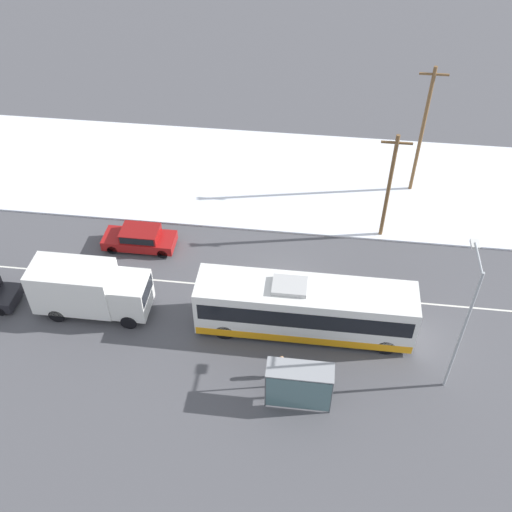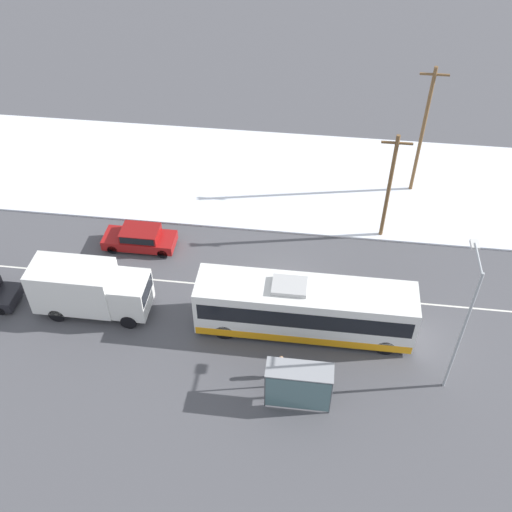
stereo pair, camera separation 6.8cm
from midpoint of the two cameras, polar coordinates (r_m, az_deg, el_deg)
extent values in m
plane|color=#4C4C51|center=(35.00, 2.24, -3.34)|extent=(120.00, 120.00, 0.00)
cube|color=silver|center=(43.65, 3.64, 7.37)|extent=(80.00, 12.20, 0.12)
cube|color=silver|center=(35.00, 2.24, -3.34)|extent=(60.00, 0.12, 0.00)
cube|color=white|center=(31.88, 4.61, -4.92)|extent=(11.52, 2.55, 2.82)
cube|color=black|center=(31.63, 4.65, -4.51)|extent=(11.06, 2.57, 1.07)
cube|color=orange|center=(32.73, 4.50, -6.29)|extent=(11.41, 2.57, 0.51)
cube|color=#B2B2B2|center=(30.79, 3.16, -2.86)|extent=(1.80, 1.40, 0.24)
cylinder|color=black|center=(32.30, 12.19, -8.41)|extent=(1.00, 0.28, 1.00)
cylinder|color=black|center=(33.79, 12.05, -5.45)|extent=(1.00, 0.28, 1.00)
cylinder|color=black|center=(32.29, -3.07, -7.17)|extent=(1.00, 0.28, 1.00)
cylinder|color=black|center=(33.78, -2.45, -4.26)|extent=(1.00, 0.28, 1.00)
cube|color=silver|center=(34.20, -17.00, -2.74)|extent=(4.45, 2.30, 2.64)
cube|color=silver|center=(33.35, -11.85, -3.63)|extent=(1.90, 2.18, 2.06)
cube|color=black|center=(32.81, -10.40, -3.29)|extent=(0.06, 1.96, 0.91)
cylinder|color=black|center=(33.48, -12.07, -6.15)|extent=(0.90, 0.26, 0.90)
cylinder|color=black|center=(34.77, -11.15, -3.66)|extent=(0.90, 0.26, 0.90)
cylinder|color=black|center=(34.86, -18.47, -5.36)|extent=(0.90, 0.26, 0.90)
cylinder|color=black|center=(36.10, -17.34, -3.00)|extent=(0.90, 0.26, 0.90)
cube|color=maroon|center=(38.15, -11.08, 1.47)|extent=(4.47, 1.80, 0.62)
cube|color=maroon|center=(37.74, -11.03, 2.14)|extent=(2.33, 1.66, 0.58)
cube|color=black|center=(37.73, -11.03, 2.15)|extent=(2.14, 1.69, 0.46)
cylinder|color=black|center=(38.20, -13.55, 0.62)|extent=(0.64, 0.22, 0.64)
cylinder|color=black|center=(39.30, -12.88, 2.15)|extent=(0.64, 0.22, 0.64)
cylinder|color=black|center=(37.30, -8.94, 0.24)|extent=(0.64, 0.22, 0.64)
cylinder|color=black|center=(38.43, -8.39, 1.81)|extent=(0.64, 0.22, 0.64)
cylinder|color=black|center=(36.41, -23.24, -4.79)|extent=(0.64, 0.22, 0.64)
cylinder|color=black|center=(37.33, -22.26, -3.05)|extent=(0.64, 0.22, 0.64)
cylinder|color=#23232D|center=(30.80, 2.11, -10.94)|extent=(0.11, 0.11, 0.72)
cylinder|color=#23232D|center=(30.79, 2.53, -10.97)|extent=(0.11, 0.11, 0.72)
cube|color=black|center=(30.27, 2.35, -10.21)|extent=(0.37, 0.20, 0.59)
sphere|color=tan|center=(29.94, 2.38, -9.72)|extent=(0.25, 0.25, 0.25)
cylinder|color=black|center=(30.30, 1.90, -10.21)|extent=(0.09, 0.09, 0.56)
cylinder|color=black|center=(30.29, 2.80, -10.29)|extent=(0.09, 0.09, 0.56)
cube|color=gray|center=(28.39, 4.17, -10.77)|extent=(3.19, 1.20, 0.06)
cube|color=slate|center=(29.00, 3.98, -13.07)|extent=(3.06, 0.04, 2.16)
cylinder|color=#474C51|center=(29.73, 1.09, -11.03)|extent=(0.08, 0.08, 2.34)
cylinder|color=#474C51|center=(29.73, 7.18, -11.53)|extent=(0.08, 0.08, 2.34)
cylinder|color=#474C51|center=(29.08, 0.84, -12.79)|extent=(0.08, 0.08, 2.34)
cylinder|color=#474C51|center=(29.08, 7.12, -13.31)|extent=(0.08, 0.08, 2.34)
cylinder|color=#9EA3A8|center=(29.20, 18.93, -7.05)|extent=(0.14, 0.14, 7.83)
cylinder|color=#9EA3A8|center=(27.34, 20.39, -0.24)|extent=(0.10, 2.05, 0.10)
cube|color=silver|center=(28.14, 20.07, 1.06)|extent=(0.36, 0.60, 0.16)
cylinder|color=brown|center=(37.24, 12.47, 6.29)|extent=(0.24, 0.24, 7.39)
cube|color=brown|center=(35.51, 13.23, 10.45)|extent=(1.80, 0.12, 0.12)
cylinder|color=brown|center=(41.49, 15.46, 11.24)|extent=(0.24, 0.24, 9.16)
cube|color=brown|center=(39.63, 16.57, 16.26)|extent=(1.80, 0.12, 0.12)
camera|label=1|loc=(0.03, -90.06, -0.05)|focal=42.00mm
camera|label=2|loc=(0.03, 89.94, 0.05)|focal=42.00mm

